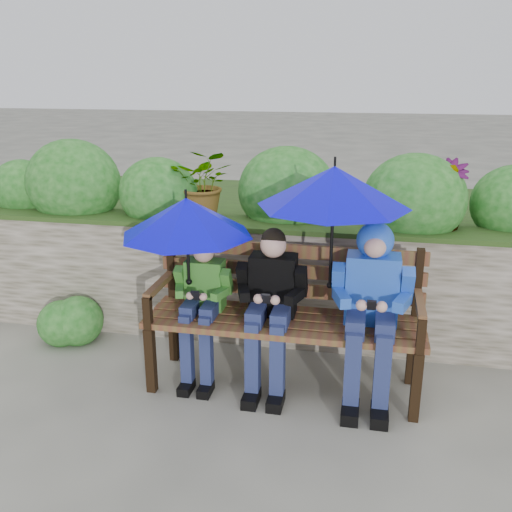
% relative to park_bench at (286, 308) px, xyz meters
% --- Properties ---
extents(ground, '(60.00, 60.00, 0.00)m').
position_rel_park_bench_xyz_m(ground, '(-0.23, -0.04, -0.59)').
color(ground, '#5E5E55').
rests_on(ground, ground).
extents(garden_backdrop, '(8.00, 2.85, 1.79)m').
position_rel_park_bench_xyz_m(garden_backdrop, '(-0.20, 1.57, 0.02)').
color(garden_backdrop, brown).
rests_on(garden_backdrop, ground).
extents(park_bench, '(1.97, 0.58, 1.04)m').
position_rel_park_bench_xyz_m(park_bench, '(0.00, 0.00, 0.00)').
color(park_bench, black).
rests_on(park_bench, ground).
extents(boy_left, '(0.41, 0.48, 1.08)m').
position_rel_park_bench_xyz_m(boy_left, '(-0.60, -0.08, 0.04)').
color(boy_left, '#398929').
rests_on(boy_left, ground).
extents(boy_middle, '(0.49, 0.57, 1.18)m').
position_rel_park_bench_xyz_m(boy_middle, '(-0.09, -0.09, 0.08)').
color(boy_middle, black).
rests_on(boy_middle, ground).
extents(boy_right, '(0.54, 0.66, 1.25)m').
position_rel_park_bench_xyz_m(boy_right, '(0.60, -0.09, 0.16)').
color(boy_right, blue).
rests_on(boy_right, ground).
extents(umbrella_left, '(0.94, 0.94, 0.69)m').
position_rel_park_bench_xyz_m(umbrella_left, '(-0.69, -0.10, 0.66)').
color(umbrella_left, '#0200DC').
rests_on(umbrella_left, ground).
extents(umbrella_right, '(1.03, 1.03, 0.91)m').
position_rel_park_bench_xyz_m(umbrella_right, '(0.31, -0.02, 0.90)').
color(umbrella_right, '#0200DC').
rests_on(umbrella_right, ground).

